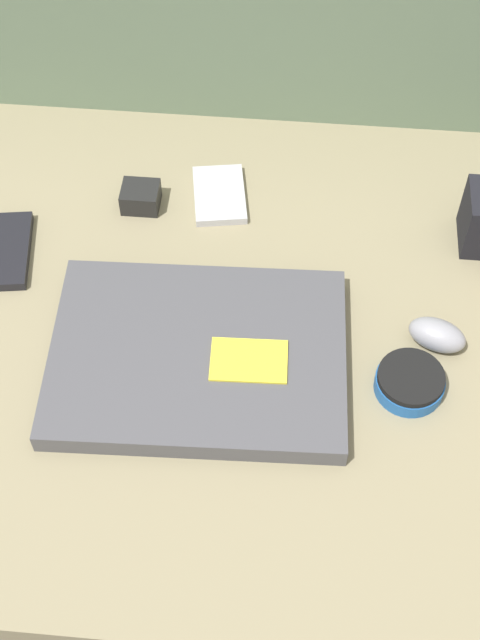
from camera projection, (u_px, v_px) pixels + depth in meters
name	position (u px, v px, depth m)	size (l,w,h in m)	color
ground_plane	(240.00, 375.00, 1.18)	(8.00, 8.00, 0.00)	#4C4742
couch_seat	(240.00, 353.00, 1.14)	(1.01, 0.77, 0.10)	#847A5B
laptop	(198.00, 356.00, 1.06)	(0.36, 0.27, 0.03)	#47474C
computer_mouse	(437.00, 337.00, 1.07)	(0.08, 0.06, 0.04)	gray
speaker_puck	(410.00, 382.00, 1.04)	(0.08, 0.08, 0.03)	#1E569E
phone_silver	(219.00, 195.00, 1.23)	(0.09, 0.11, 0.01)	#B7B7BC
phone_black	(5.00, 251.00, 1.17)	(0.08, 0.13, 0.01)	black
charger_brick	(141.00, 197.00, 1.21)	(0.05, 0.05, 0.03)	black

